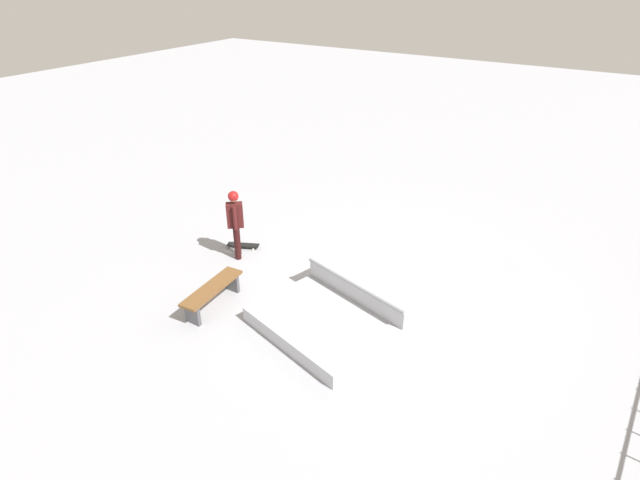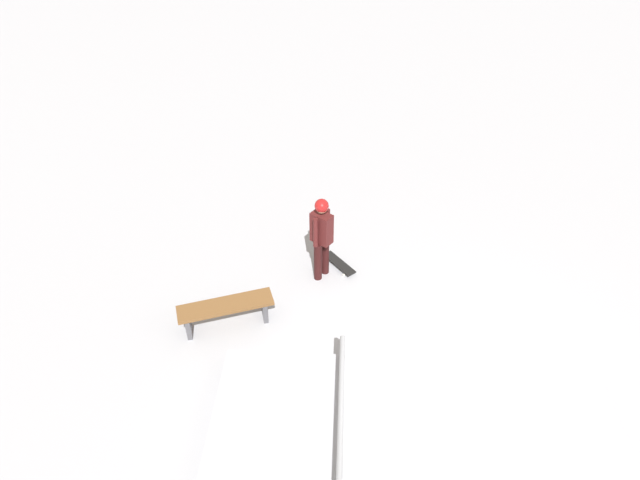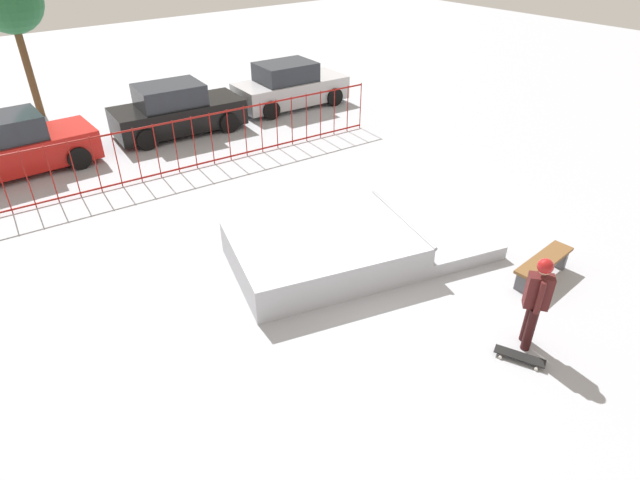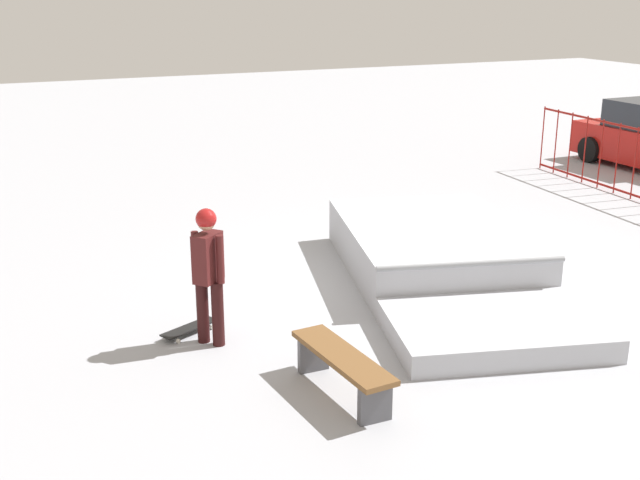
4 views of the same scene
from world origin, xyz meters
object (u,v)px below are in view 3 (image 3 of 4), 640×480
at_px(skate_ramp, 344,246).
at_px(parked_car_red, 13,147).
at_px(skater, 537,297).
at_px(parked_car_silver, 290,87).
at_px(park_bench, 543,264).
at_px(parked_car_black, 177,111).
at_px(distant_tree, 9,1).
at_px(skateboard, 520,356).

xyz_separation_m(skate_ramp, parked_car_red, (-4.36, 8.88, 0.41)).
bearing_deg(skater, parked_car_silver, -57.69).
distance_m(skate_ramp, park_bench, 3.92).
height_order(skate_ramp, parked_car_black, parked_car_black).
distance_m(park_bench, distant_tree, 17.58).
relative_size(park_bench, parked_car_black, 0.38).
bearing_deg(skater, parked_car_black, -38.38).
height_order(skater, distant_tree, distant_tree).
distance_m(park_bench, parked_car_red, 13.71).
height_order(park_bench, parked_car_red, parked_car_red).
distance_m(parked_car_red, distant_tree, 5.77).
bearing_deg(parked_car_silver, skate_ramp, -115.23).
bearing_deg(skater, parked_car_red, -17.71).
distance_m(skater, distant_tree, 17.86).
bearing_deg(distant_tree, parked_car_red, -109.90).
bearing_deg(distant_tree, skater, -78.73).
height_order(skate_ramp, skater, skater).
height_order(skate_ramp, parked_car_silver, parked_car_silver).
relative_size(skater, parked_car_red, 0.42).
distance_m(skater, parked_car_black, 12.78).
relative_size(skater, park_bench, 1.06).
bearing_deg(skater, skateboard, 73.69).
xyz_separation_m(skateboard, parked_car_red, (-4.73, 12.86, 0.65)).
bearing_deg(skate_ramp, distant_tree, 116.62).
bearing_deg(skateboard, skater, -91.20).
distance_m(parked_car_red, parked_car_black, 4.83).
distance_m(skateboard, parked_car_silver, 13.75).
relative_size(park_bench, parked_car_red, 0.40).
relative_size(skater, parked_car_silver, 0.41).
bearing_deg(park_bench, parked_car_silver, 79.04).
distance_m(skateboard, distant_tree, 18.12).
bearing_deg(parked_car_silver, parked_car_black, -176.22).
height_order(skateboard, parked_car_silver, parked_car_silver).
distance_m(parked_car_silver, distant_tree, 9.35).
bearing_deg(distant_tree, skate_ramp, -78.75).
height_order(skater, parked_car_black, skater).
xyz_separation_m(skate_ramp, skateboard, (0.38, -3.98, -0.24)).
xyz_separation_m(parked_car_red, parked_car_black, (4.83, 0.08, 0.00)).
xyz_separation_m(park_bench, parked_car_black, (-2.14, 11.87, 0.37)).
height_order(park_bench, parked_car_black, parked_car_black).
relative_size(skateboard, parked_car_red, 0.20).
relative_size(skater, distant_tree, 0.36).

